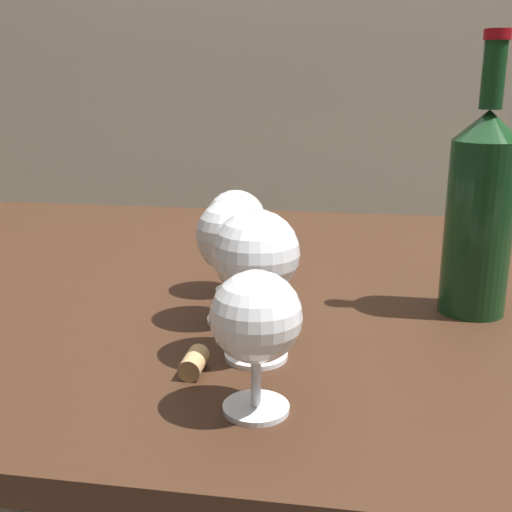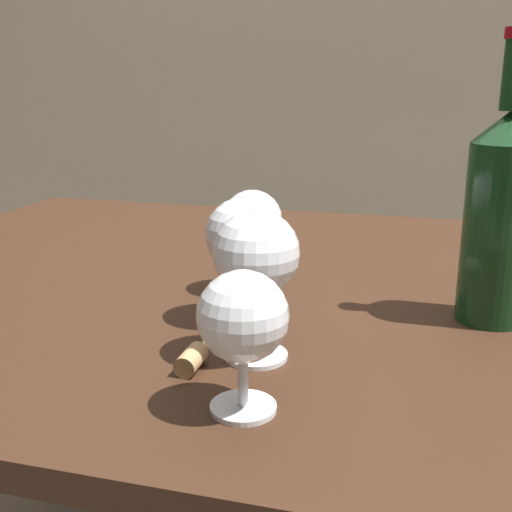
# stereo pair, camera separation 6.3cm
# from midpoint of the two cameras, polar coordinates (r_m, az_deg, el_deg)

# --- Properties ---
(dining_table) EXTENTS (1.48, 0.96, 0.75)m
(dining_table) POSITION_cam_midpoint_polar(r_m,az_deg,el_deg) (0.92, 8.22, -7.37)
(dining_table) COLOR #382114
(dining_table) RESTS_ON ground_plane
(wine_glass_cabernet) EXTENTS (0.08, 0.08, 0.13)m
(wine_glass_cabernet) POSITION_cam_midpoint_polar(r_m,az_deg,el_deg) (0.53, 2.17, -5.73)
(wine_glass_cabernet) COLOR white
(wine_glass_cabernet) RESTS_ON dining_table
(wine_glass_white) EXTENTS (0.09, 0.09, 0.16)m
(wine_glass_white) POSITION_cam_midpoint_polar(r_m,az_deg,el_deg) (0.63, 2.86, -0.14)
(wine_glass_white) COLOR white
(wine_glass_white) RESTS_ON dining_table
(wine_glass_chardonnay) EXTENTS (0.09, 0.09, 0.15)m
(wine_glass_chardonnay) POSITION_cam_midpoint_polar(r_m,az_deg,el_deg) (0.73, 1.28, 1.75)
(wine_glass_chardonnay) COLOR white
(wine_glass_chardonnay) RESTS_ON dining_table
(wine_glass_pinot) EXTENTS (0.08, 0.08, 0.14)m
(wine_glass_pinot) POSITION_cam_midpoint_polar(r_m,az_deg,el_deg) (0.83, 1.82, 3.02)
(wine_glass_pinot) COLOR white
(wine_glass_pinot) RESTS_ON dining_table
(wine_bottle) EXTENTS (0.08, 0.08, 0.33)m
(wine_bottle) POSITION_cam_midpoint_polar(r_m,az_deg,el_deg) (0.79, 23.24, 3.43)
(wine_bottle) COLOR #143819
(wine_bottle) RESTS_ON dining_table
(cork) EXTENTS (0.02, 0.04, 0.02)m
(cork) POSITION_cam_midpoint_polar(r_m,az_deg,el_deg) (0.63, -3.02, -9.37)
(cork) COLOR tan
(cork) RESTS_ON dining_table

